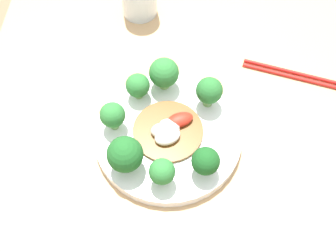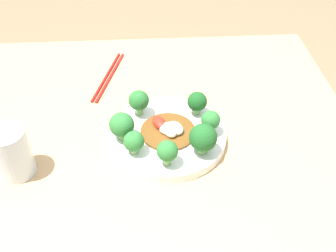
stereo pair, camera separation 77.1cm
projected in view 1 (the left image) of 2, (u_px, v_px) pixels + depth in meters
The scene contains 12 objects.
ground_plane at pixel (182, 234), 1.33m from camera, with size 8.00×8.00×0.00m, color #7F6B4C.
table at pixel (186, 197), 1.03m from camera, with size 0.95×0.84×0.71m.
plate at pixel (168, 135), 0.70m from camera, with size 0.26×0.26×0.02m.
broccoli_south at pixel (113, 115), 0.67m from camera, with size 0.04×0.04×0.06m.
broccoli_northeast at pixel (206, 161), 0.63m from camera, with size 0.05×0.05×0.06m.
broccoli_west at pixel (164, 73), 0.71m from camera, with size 0.06×0.06×0.07m.
broccoli_southwest at pixel (138, 86), 0.71m from camera, with size 0.04×0.04×0.05m.
broccoli_northwest at pixel (209, 91), 0.69m from camera, with size 0.05×0.05×0.07m.
broccoli_east at pixel (162, 172), 0.62m from camera, with size 0.04×0.04×0.06m.
broccoli_southeast at pixel (125, 155), 0.63m from camera, with size 0.06×0.06×0.07m.
stirfry_center at pixel (169, 130), 0.69m from camera, with size 0.12×0.12×0.03m.
chopsticks at pixel (301, 77), 0.78m from camera, with size 0.08×0.23×0.01m.
Camera 1 is at (0.37, -0.03, 1.33)m, focal length 42.00 mm.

